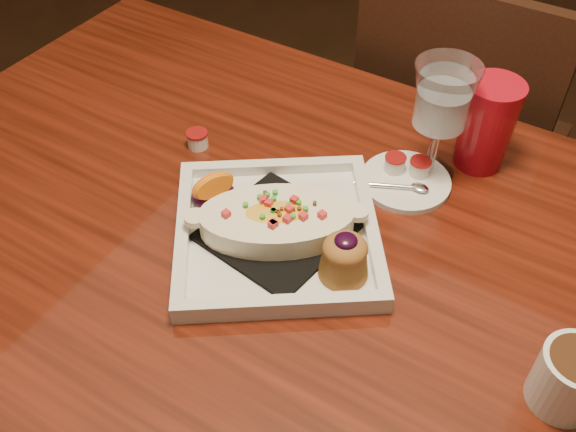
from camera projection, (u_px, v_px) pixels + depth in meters
The scene contains 8 objects.
table at pixel (317, 295), 0.97m from camera, with size 1.50×0.90×0.75m.
chair_far at pixel (453, 146), 1.45m from camera, with size 0.42×0.42×0.93m.
plate at pixel (282, 229), 0.90m from camera, with size 0.40×0.40×0.08m.
coffee_mug at pixel (573, 379), 0.71m from camera, with size 0.11×0.08×0.08m.
goblet at pixel (442, 103), 0.92m from camera, with size 0.10×0.10×0.20m.
saucer at pixel (405, 178), 1.00m from camera, with size 0.14×0.14×0.10m.
creamer_loose at pixel (197, 139), 1.06m from camera, with size 0.04×0.04×0.03m.
red_tumbler at pixel (486, 125), 0.99m from camera, with size 0.09×0.09×0.15m, color #B60D1D.
Camera 1 is at (0.27, -0.53, 1.43)m, focal length 40.00 mm.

